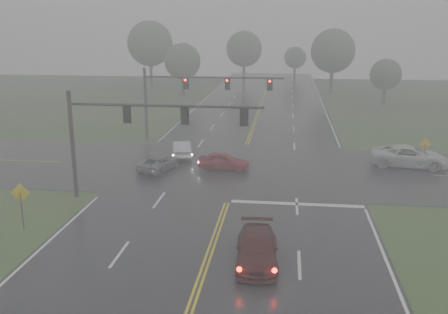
# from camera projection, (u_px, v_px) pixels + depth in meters

# --- Properties ---
(main_road) EXTENTS (18.00, 160.00, 0.02)m
(main_road) POSITION_uv_depth(u_px,v_px,m) (236.00, 176.00, 38.04)
(main_road) COLOR black
(main_road) RESTS_ON ground
(cross_street) EXTENTS (120.00, 14.00, 0.02)m
(cross_street) POSITION_uv_depth(u_px,v_px,m) (239.00, 169.00, 39.95)
(cross_street) COLOR black
(cross_street) RESTS_ON ground
(stop_bar) EXTENTS (8.50, 0.50, 0.01)m
(stop_bar) POSITION_uv_depth(u_px,v_px,m) (297.00, 204.00, 32.13)
(stop_bar) COLOR silver
(stop_bar) RESTS_ON ground
(sedan_maroon) EXTENTS (2.29, 5.03, 1.43)m
(sedan_maroon) POSITION_uv_depth(u_px,v_px,m) (257.00, 262.00, 24.35)
(sedan_maroon) COLOR #3A0C0A
(sedan_maroon) RESTS_ON ground
(sedan_red) EXTENTS (4.18, 2.02, 1.38)m
(sedan_red) POSITION_uv_depth(u_px,v_px,m) (224.00, 170.00, 39.69)
(sedan_red) COLOR maroon
(sedan_red) RESTS_ON ground
(sedan_silver) EXTENTS (2.52, 4.54, 1.42)m
(sedan_silver) POSITION_uv_depth(u_px,v_px,m) (182.00, 157.00, 43.49)
(sedan_silver) COLOR silver
(sedan_silver) RESTS_ON ground
(car_grey) EXTENTS (3.04, 4.64, 1.19)m
(car_grey) POSITION_uv_depth(u_px,v_px,m) (159.00, 170.00, 39.58)
(car_grey) COLOR #5A5D62
(car_grey) RESTS_ON ground
(pickup_white) EXTENTS (6.32, 3.49, 1.68)m
(pickup_white) POSITION_uv_depth(u_px,v_px,m) (408.00, 166.00, 40.59)
(pickup_white) COLOR silver
(pickup_white) RESTS_ON ground
(signal_gantry_near) EXTENTS (12.63, 0.31, 7.14)m
(signal_gantry_near) POSITION_uv_depth(u_px,v_px,m) (129.00, 125.00, 31.81)
(signal_gantry_near) COLOR black
(signal_gantry_near) RESTS_ON ground
(signal_gantry_far) EXTENTS (13.68, 0.36, 7.07)m
(signal_gantry_far) POSITION_uv_depth(u_px,v_px,m) (188.00, 90.00, 48.42)
(signal_gantry_far) COLOR black
(signal_gantry_far) RESTS_ON ground
(sign_diamond_west) EXTENTS (1.13, 0.10, 2.72)m
(sign_diamond_west) POSITION_uv_depth(u_px,v_px,m) (21.00, 198.00, 27.83)
(sign_diamond_west) COLOR black
(sign_diamond_west) RESTS_ON ground
(sign_diamond_east) EXTENTS (0.99, 0.18, 2.40)m
(sign_diamond_east) POSITION_uv_depth(u_px,v_px,m) (425.00, 147.00, 40.17)
(sign_diamond_east) COLOR black
(sign_diamond_east) RESTS_ON ground
(tree_nw_a) EXTENTS (5.65, 5.65, 8.30)m
(tree_nw_a) POSITION_uv_depth(u_px,v_px,m) (183.00, 61.00, 77.75)
(tree_nw_a) COLOR #332821
(tree_nw_a) RESTS_ON ground
(tree_ne_a) EXTENTS (7.12, 7.12, 10.46)m
(tree_ne_a) POSITION_uv_depth(u_px,v_px,m) (333.00, 51.00, 80.47)
(tree_ne_a) COLOR #332821
(tree_ne_a) RESTS_ON ground
(tree_n_mid) EXTENTS (6.73, 6.73, 9.88)m
(tree_n_mid) POSITION_uv_depth(u_px,v_px,m) (244.00, 49.00, 93.89)
(tree_n_mid) COLOR #332821
(tree_n_mid) RESTS_ON ground
(tree_e_near) EXTENTS (4.40, 4.40, 6.46)m
(tree_e_near) POSITION_uv_depth(u_px,v_px,m) (386.00, 74.00, 70.25)
(tree_e_near) COLOR #332821
(tree_e_near) RESTS_ON ground
(tree_nw_b) EXTENTS (7.99, 7.99, 11.73)m
(tree_nw_b) POSITION_uv_depth(u_px,v_px,m) (150.00, 44.00, 88.09)
(tree_nw_b) COLOR #332821
(tree_nw_b) RESTS_ON ground
(tree_n_far) EXTENTS (4.50, 4.50, 6.60)m
(tree_n_far) POSITION_uv_depth(u_px,v_px,m) (295.00, 58.00, 102.48)
(tree_n_far) COLOR #332821
(tree_n_far) RESTS_ON ground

